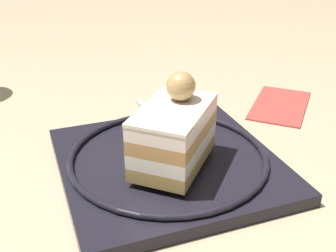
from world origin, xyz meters
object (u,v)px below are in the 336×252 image
(fork, at_px, (156,120))
(folded_napkin, at_px, (280,105))
(dessert_plate, at_px, (168,161))
(cake_slice, at_px, (174,132))

(fork, relative_size, folded_napkin, 0.93)
(dessert_plate, relative_size, folded_napkin, 1.87)
(dessert_plate, distance_m, cake_slice, 0.05)
(dessert_plate, height_order, cake_slice, cake_slice)
(fork, bearing_deg, dessert_plate, 176.65)
(dessert_plate, xyz_separation_m, folded_napkin, (0.12, -0.19, -0.01))
(fork, bearing_deg, cake_slice, 178.11)
(folded_napkin, bearing_deg, dessert_plate, 121.56)
(cake_slice, bearing_deg, dessert_plate, 4.16)
(fork, height_order, folded_napkin, fork)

